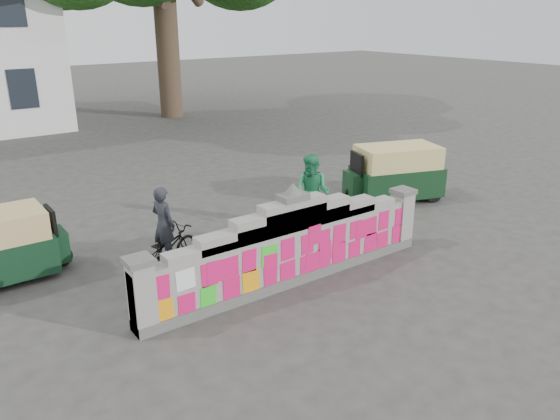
{
  "coord_description": "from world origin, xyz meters",
  "views": [
    {
      "loc": [
        -5.76,
        -7.56,
        4.92
      ],
      "look_at": [
        0.43,
        1.0,
        1.1
      ],
      "focal_mm": 35.0,
      "sensor_mm": 36.0,
      "label": 1
    }
  ],
  "objects_px": {
    "cyclist_bike": "(166,250)",
    "pedestrian": "(312,193)",
    "cyclist_rider": "(164,236)",
    "rickshaw_right": "(394,172)"
  },
  "relations": [
    {
      "from": "cyclist_bike",
      "to": "pedestrian",
      "type": "xyz_separation_m",
      "value": [
        3.83,
        0.07,
        0.46
      ]
    },
    {
      "from": "rickshaw_right",
      "to": "cyclist_rider",
      "type": "bearing_deg",
      "value": 21.89
    },
    {
      "from": "cyclist_rider",
      "to": "pedestrian",
      "type": "relative_size",
      "value": 0.84
    },
    {
      "from": "cyclist_rider",
      "to": "rickshaw_right",
      "type": "height_order",
      "value": "same"
    },
    {
      "from": "cyclist_rider",
      "to": "pedestrian",
      "type": "bearing_deg",
      "value": -108.53
    },
    {
      "from": "pedestrian",
      "to": "rickshaw_right",
      "type": "relative_size",
      "value": 0.64
    },
    {
      "from": "cyclist_bike",
      "to": "cyclist_rider",
      "type": "bearing_deg",
      "value": -0.0
    },
    {
      "from": "cyclist_bike",
      "to": "cyclist_rider",
      "type": "distance_m",
      "value": 0.31
    },
    {
      "from": "cyclist_rider",
      "to": "rickshaw_right",
      "type": "bearing_deg",
      "value": -106.1
    },
    {
      "from": "cyclist_bike",
      "to": "pedestrian",
      "type": "distance_m",
      "value": 3.86
    }
  ]
}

